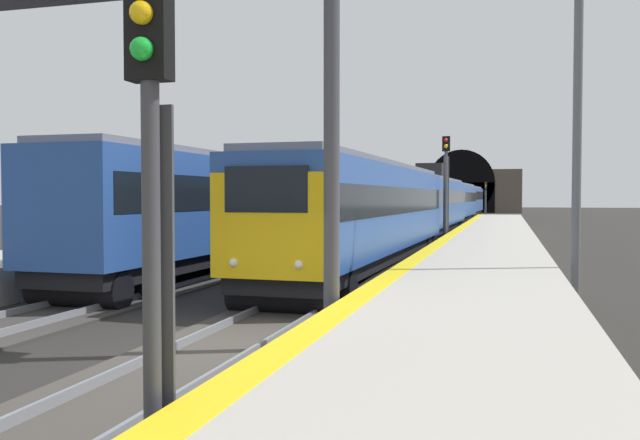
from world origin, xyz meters
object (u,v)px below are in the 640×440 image
Objects in this scene: railway_signal_near at (151,175)px; railway_signal_mid at (446,184)px; catenary_mast_far at (352,187)px; overhead_signal_gantry at (107,46)px; catenary_mast_near at (576,131)px; railway_signal_far at (486,195)px; train_main_approaching at (444,202)px; train_adjacent_platform at (312,203)px.

railway_signal_near is 0.83× the size of railway_signal_mid.
railway_signal_near is at bearing -168.54° from catenary_mast_far.
catenary_mast_near is (6.44, -8.98, -1.25)m from overhead_signal_gantry.
railway_signal_far is at bearing -180.00° from railway_signal_mid.
overhead_signal_gantry reaches higher than train_main_approaching.
train_adjacent_platform is 4.90× the size of catenary_mast_near.
train_main_approaching is 19.19m from railway_signal_mid.
railway_signal_mid is (0.10, -6.96, 0.93)m from train_adjacent_platform.
catenary_mast_near is at bearing 15.80° from railway_signal_mid.
catenary_mast_far reaches higher than railway_signal_near.
railway_signal_mid reaches higher than railway_signal_near.
overhead_signal_gantry is 1.08× the size of catenary_mast_near.
train_main_approaching is at bearing -2.38° from railway_signal_far.
railway_signal_near reaches higher than railway_signal_far.
railway_signal_far is 0.56× the size of catenary_mast_near.
railway_signal_mid is at bearing -10.96° from overhead_signal_gantry.
catenary_mast_near is at bearing -54.35° from overhead_signal_gantry.
railway_signal_near is 0.52× the size of overhead_signal_gantry.
train_adjacent_platform is 8.72× the size of railway_signal_near.
train_main_approaching is at bearing -177.82° from railway_signal_near.
train_main_approaching is 8.63× the size of overhead_signal_gantry.
train_main_approaching is 10.95× the size of catenary_mast_far.
railway_signal_far is at bearing 179.03° from train_main_approaching.
train_adjacent_platform is 8.74× the size of railway_signal_far.
railway_signal_mid is 0.79× the size of catenary_mast_far.
railway_signal_mid is at bearing 15.80° from catenary_mast_near.
catenary_mast_far is at bearing -146.02° from train_main_approaching.
catenary_mast_far reaches higher than train_main_approaching.
train_main_approaching is at bearing -3.52° from overhead_signal_gantry.
overhead_signal_gantry reaches higher than train_adjacent_platform.
catenary_mast_far is (18.06, 11.53, 1.46)m from train_main_approaching.
catenary_mast_far reaches higher than railway_signal_mid.
catenary_mast_near reaches higher than railway_signal_mid.
catenary_mast_near is at bearing 11.71° from train_main_approaching.
train_adjacent_platform reaches higher than train_main_approaching.
railway_signal_near is 0.56× the size of catenary_mast_near.
overhead_signal_gantry is at bearing -2.11° from train_main_approaching.
railway_signal_near is at bearing -165.76° from train_adjacent_platform.
catenary_mast_near is (-16.12, -11.55, 1.94)m from train_adjacent_platform.
railway_signal_near is 13.39m from catenary_mast_near.
train_main_approaching is 35.93m from catenary_mast_near.
train_adjacent_platform is 7.27× the size of railway_signal_mid.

